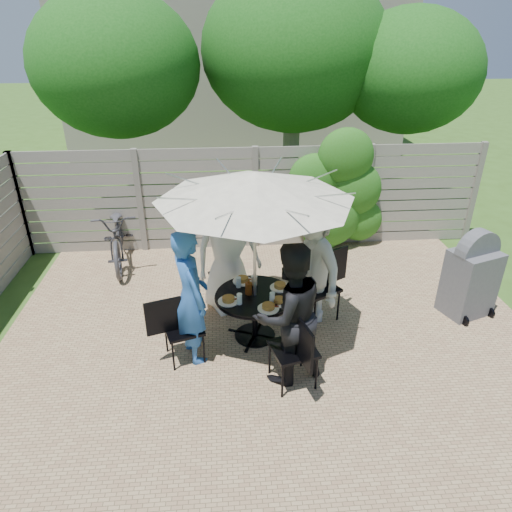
{
  "coord_description": "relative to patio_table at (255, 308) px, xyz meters",
  "views": [
    {
      "loc": [
        -0.6,
        -4.57,
        3.68
      ],
      "look_at": [
        -0.19,
        0.47,
        1.09
      ],
      "focal_mm": 32.0,
      "sensor_mm": 36.0,
      "label": 1
    }
  ],
  "objects": [
    {
      "name": "bicycle",
      "position": [
        -2.12,
        2.33,
        0.05
      ],
      "size": [
        0.95,
        2.0,
        1.01
      ],
      "primitive_type": "imported",
      "rotation": [
        0.0,
        0.0,
        0.15
      ],
      "color": "#333338",
      "rests_on": "ground"
    },
    {
      "name": "plate_right",
      "position": [
        0.33,
        0.14,
        0.22
      ],
      "size": [
        0.26,
        0.26,
        0.06
      ],
      "color": "white",
      "rests_on": "patio_table"
    },
    {
      "name": "glass_left",
      "position": [
        -0.2,
        -0.19,
        0.27
      ],
      "size": [
        0.07,
        0.07,
        0.14
      ],
      "primitive_type": "cylinder",
      "color": "silver",
      "rests_on": "patio_table"
    },
    {
      "name": "chair_back",
      "position": [
        -0.36,
        0.89,
        -0.19
      ],
      "size": [
        0.51,
        0.66,
        0.86
      ],
      "rotation": [
        0.0,
        0.0,
        4.98
      ],
      "color": "black",
      "rests_on": "ground"
    },
    {
      "name": "coffee_cup",
      "position": [
        0.01,
        0.24,
        0.26
      ],
      "size": [
        0.08,
        0.08,
        0.12
      ],
      "primitive_type": "cylinder",
      "color": "#C6B293",
      "rests_on": "patio_table"
    },
    {
      "name": "person_front",
      "position": [
        0.31,
        -0.77,
        0.4
      ],
      "size": [
        1.01,
        0.91,
        1.71
      ],
      "primitive_type": "imported",
      "rotation": [
        0.0,
        0.0,
        3.53
      ],
      "color": "black",
      "rests_on": "ground"
    },
    {
      "name": "syrup_jug",
      "position": [
        -0.07,
        0.02,
        0.28
      ],
      "size": [
        0.09,
        0.09,
        0.16
      ],
      "primitive_type": "cylinder",
      "color": "#59280C",
      "rests_on": "patio_table"
    },
    {
      "name": "plate_back",
      "position": [
        -0.14,
        0.33,
        0.22
      ],
      "size": [
        0.26,
        0.26,
        0.06
      ],
      "color": "white",
      "rests_on": "patio_table"
    },
    {
      "name": "person_left",
      "position": [
        -0.77,
        -0.31,
        0.4
      ],
      "size": [
        0.61,
        0.73,
        1.7
      ],
      "primitive_type": "imported",
      "rotation": [
        0.0,
        0.0,
        8.24
      ],
      "color": "#275BAB",
      "rests_on": "ground"
    },
    {
      "name": "glass_back",
      "position": [
        -0.19,
        0.2,
        0.27
      ],
      "size": [
        0.07,
        0.07,
        0.14
      ],
      "primitive_type": "cylinder",
      "color": "silver",
      "rests_on": "patio_table"
    },
    {
      "name": "umbrella",
      "position": [
        0.0,
        0.0,
        1.61
      ],
      "size": [
        2.99,
        2.99,
        2.23
      ],
      "rotation": [
        0.0,
        0.0,
        0.38
      ],
      "color": "silver",
      "rests_on": "ground"
    },
    {
      "name": "backyard_envelope",
      "position": [
        0.31,
        10.02,
        2.15
      ],
      "size": [
        60.0,
        60.0,
        5.0
      ],
      "color": "#325019",
      "rests_on": "ground"
    },
    {
      "name": "glass_front",
      "position": [
        0.19,
        -0.2,
        0.27
      ],
      "size": [
        0.07,
        0.07,
        0.14
      ],
      "primitive_type": "cylinder",
      "color": "silver",
      "rests_on": "patio_table"
    },
    {
      "name": "plate_front",
      "position": [
        0.14,
        -0.33,
        0.22
      ],
      "size": [
        0.26,
        0.26,
        0.06
      ],
      "color": "white",
      "rests_on": "patio_table"
    },
    {
      "name": "plate_extra",
      "position": [
        0.28,
        -0.21,
        0.22
      ],
      "size": [
        0.24,
        0.24,
        0.06
      ],
      "color": "white",
      "rests_on": "patio_table"
    },
    {
      "name": "patio_table",
      "position": [
        0.0,
        0.0,
        0.0
      ],
      "size": [
        1.29,
        1.29,
        0.65
      ],
      "rotation": [
        0.0,
        0.0,
        0.38
      ],
      "color": "black",
      "rests_on": "ground"
    },
    {
      "name": "chair_right",
      "position": [
        0.9,
        0.36,
        -0.15
      ],
      "size": [
        0.76,
        0.65,
        1.0
      ],
      "rotation": [
        0.0,
        0.0,
        3.63
      ],
      "color": "black",
      "rests_on": "ground"
    },
    {
      "name": "chair_front",
      "position": [
        0.36,
        -0.9,
        -0.16
      ],
      "size": [
        0.57,
        0.74,
        0.97
      ],
      "rotation": [
        0.0,
        0.0,
        1.82
      ],
      "color": "black",
      "rests_on": "ground"
    },
    {
      "name": "person_right",
      "position": [
        0.77,
        0.31,
        0.42
      ],
      "size": [
        1.03,
        1.29,
        1.75
      ],
      "primitive_type": "imported",
      "rotation": [
        0.0,
        0.0,
        5.1
      ],
      "color": "#AAAAA5",
      "rests_on": "ground"
    },
    {
      "name": "person_back",
      "position": [
        -0.31,
        0.77,
        0.49
      ],
      "size": [
        1.08,
        0.9,
        1.88
      ],
      "primitive_type": "imported",
      "rotation": [
        0.0,
        0.0,
        6.67
      ],
      "color": "silver",
      "rests_on": "ground"
    },
    {
      "name": "plate_left",
      "position": [
        -0.33,
        -0.14,
        0.22
      ],
      "size": [
        0.26,
        0.26,
        0.06
      ],
      "color": "white",
      "rests_on": "patio_table"
    },
    {
      "name": "bbq_grill",
      "position": [
        3.0,
        0.33,
        0.13
      ],
      "size": [
        0.75,
        0.66,
        1.28
      ],
      "rotation": [
        0.0,
        0.0,
        0.34
      ],
      "color": "#57575C",
      "rests_on": "ground"
    },
    {
      "name": "chair_left",
      "position": [
        -0.89,
        -0.36,
        -0.18
      ],
      "size": [
        0.68,
        0.54,
        0.89
      ],
      "rotation": [
        0.0,
        0.0,
        6.59
      ],
      "color": "black",
      "rests_on": "ground"
    }
  ]
}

